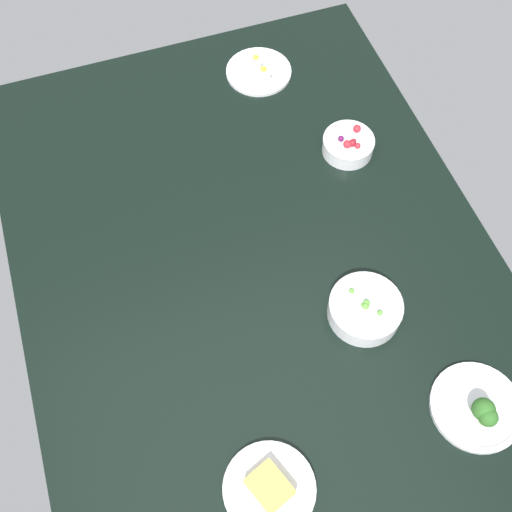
{
  "coord_description": "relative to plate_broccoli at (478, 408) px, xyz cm",
  "views": [
    {
      "loc": [
        71.92,
        -24.73,
        139.87
      ],
      "look_at": [
        0.0,
        0.0,
        6.0
      ],
      "focal_mm": 44.57,
      "sensor_mm": 36.0,
      "label": 1
    }
  ],
  "objects": [
    {
      "name": "dining_table",
      "position": [
        -50.77,
        -32.86,
        -3.82
      ],
      "size": [
        158.66,
        115.28,
        4.0
      ],
      "primitive_type": "cube",
      "color": "black",
      "rests_on": "ground"
    },
    {
      "name": "plate_broccoli",
      "position": [
        0.0,
        0.0,
        0.0
      ],
      "size": [
        19.97,
        19.97,
        7.65
      ],
      "color": "silver",
      "rests_on": "dining_table"
    },
    {
      "name": "plate_eggs",
      "position": [
        -110.23,
        -11.48,
        -0.79
      ],
      "size": [
        19.21,
        19.21,
        4.63
      ],
      "color": "silver",
      "rests_on": "dining_table"
    },
    {
      "name": "plate_cheese",
      "position": [
        0.81,
        -47.74,
        -0.49
      ],
      "size": [
        19.02,
        19.02,
        4.45
      ],
      "color": "silver",
      "rests_on": "dining_table"
    },
    {
      "name": "bowl_berries",
      "position": [
        -74.96,
        1.65,
        0.88
      ],
      "size": [
        13.93,
        13.93,
        6.65
      ],
      "color": "silver",
      "rests_on": "dining_table"
    },
    {
      "name": "bowl_peas",
      "position": [
        -28.95,
        -13.8,
        1.08
      ],
      "size": [
        17.14,
        17.14,
        6.63
      ],
      "color": "silver",
      "rests_on": "dining_table"
    }
  ]
}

